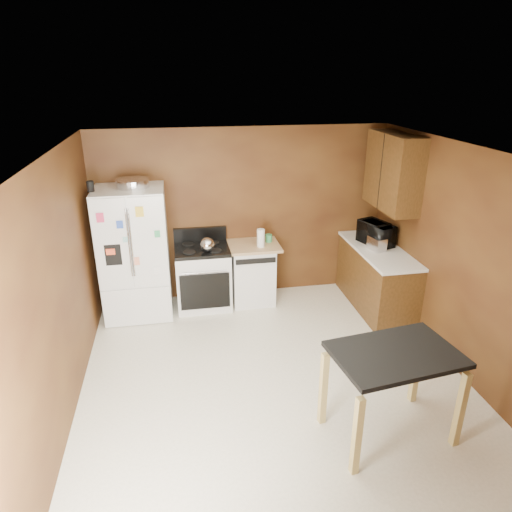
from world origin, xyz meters
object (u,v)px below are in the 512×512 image
object	(u,v)px
green_canister	(269,238)
refrigerator	(135,254)
gas_range	(203,276)
roasting_pan	(133,183)
kettle	(207,245)
toaster	(377,244)
island	(394,366)
microwave	(376,234)
dishwasher	(252,272)
paper_towel	(261,238)
pen_cup	(90,186)

from	to	relation	value
green_canister	refrigerator	world-z (taller)	refrigerator
gas_range	refrigerator	bearing A→B (deg)	-176.19
roasting_pan	kettle	distance (m)	1.26
toaster	island	world-z (taller)	toaster
roasting_pan	gas_range	distance (m)	1.63
microwave	dishwasher	xyz separation A→B (m)	(-1.73, 0.32, -0.59)
microwave	refrigerator	xyz separation A→B (m)	(-3.36, 0.23, -0.14)
island	gas_range	bearing A→B (deg)	117.73
paper_towel	dishwasher	distance (m)	0.59
pen_cup	gas_range	distance (m)	1.95
refrigerator	toaster	bearing A→B (deg)	-7.80
green_canister	paper_towel	bearing A→B (deg)	-130.85
microwave	dishwasher	bearing A→B (deg)	60.73
roasting_pan	paper_towel	xyz separation A→B (m)	(1.67, -0.08, -0.83)
paper_towel	island	xyz separation A→B (m)	(0.68, -2.79, -0.26)
pen_cup	green_canister	xyz separation A→B (m)	(2.33, 0.24, -0.92)
pen_cup	dishwasher	world-z (taller)	pen_cup
toaster	refrigerator	xyz separation A→B (m)	(-3.28, 0.45, -0.09)
paper_towel	green_canister	size ratio (longest dim) A/B	2.36
toaster	refrigerator	distance (m)	3.32
pen_cup	paper_towel	xyz separation A→B (m)	(2.18, 0.06, -0.85)
roasting_pan	island	size ratio (longest dim) A/B	0.36
gas_range	green_canister	bearing A→B (deg)	5.57
green_canister	dishwasher	world-z (taller)	green_canister
green_canister	dishwasher	distance (m)	0.56
kettle	dishwasher	bearing A→B (deg)	16.31
kettle	refrigerator	bearing A→B (deg)	173.83
roasting_pan	dishwasher	xyz separation A→B (m)	(1.56, 0.02, -1.40)
paper_towel	green_canister	world-z (taller)	paper_towel
roasting_pan	refrigerator	distance (m)	0.96
paper_towel	refrigerator	size ratio (longest dim) A/B	0.14
pen_cup	kettle	xyz separation A→B (m)	(1.42, -0.02, -0.87)
toaster	gas_range	bearing A→B (deg)	154.51
kettle	toaster	world-z (taller)	kettle
green_canister	toaster	bearing A→B (deg)	-23.47
kettle	refrigerator	distance (m)	0.99
roasting_pan	green_canister	xyz separation A→B (m)	(1.82, 0.09, -0.91)
roasting_pan	dishwasher	size ratio (longest dim) A/B	0.48
pen_cup	kettle	world-z (taller)	pen_cup
pen_cup	green_canister	world-z (taller)	pen_cup
paper_towel	toaster	bearing A→B (deg)	-15.66
paper_towel	pen_cup	bearing A→B (deg)	-178.30
pen_cup	island	size ratio (longest dim) A/B	0.11
refrigerator	green_canister	bearing A→B (deg)	4.72
green_canister	pen_cup	bearing A→B (deg)	-174.17
microwave	paper_towel	bearing A→B (deg)	63.55
toaster	island	bearing A→B (deg)	-123.46
kettle	roasting_pan	bearing A→B (deg)	169.64
dishwasher	gas_range	bearing A→B (deg)	-178.06
green_canister	island	bearing A→B (deg)	-79.84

